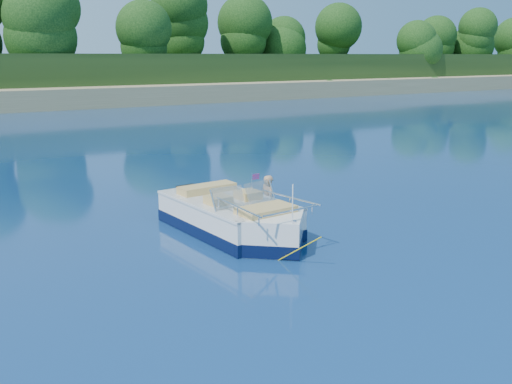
% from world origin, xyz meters
% --- Properties ---
extents(ground, '(160.00, 160.00, 0.00)m').
position_xyz_m(ground, '(0.00, 0.00, 0.00)').
color(ground, '#0A2248').
rests_on(ground, ground).
extents(motorboat, '(2.07, 5.04, 1.68)m').
position_xyz_m(motorboat, '(1.39, 2.29, 0.33)').
color(motorboat, white).
rests_on(motorboat, ground).
extents(tow_tube, '(1.51, 1.51, 0.34)m').
position_xyz_m(tow_tube, '(2.90, 3.45, 0.09)').
color(tow_tube, '#E4B106').
rests_on(tow_tube, ground).
extents(boy, '(0.33, 0.72, 1.39)m').
position_xyz_m(boy, '(2.88, 3.37, 0.00)').
color(boy, tan).
rests_on(boy, ground).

